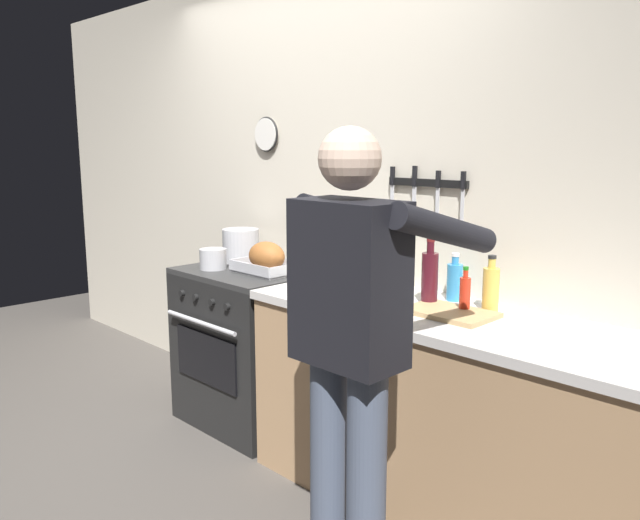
# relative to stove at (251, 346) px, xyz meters

# --- Properties ---
(ground_plane) EXTENTS (8.00, 8.00, 0.00)m
(ground_plane) POSITION_rel_stove_xyz_m (0.22, -0.99, -0.45)
(ground_plane) COLOR #4C4742
(wall_back) EXTENTS (6.00, 0.13, 2.60)m
(wall_back) POSITION_rel_stove_xyz_m (0.22, 0.36, 0.85)
(wall_back) COLOR beige
(wall_back) RESTS_ON ground
(counter_block) EXTENTS (2.03, 0.65, 0.90)m
(counter_block) POSITION_rel_stove_xyz_m (1.42, 0.00, 0.00)
(counter_block) COLOR tan
(counter_block) RESTS_ON ground
(stove) EXTENTS (0.76, 0.67, 0.90)m
(stove) POSITION_rel_stove_xyz_m (0.00, 0.00, 0.00)
(stove) COLOR black
(stove) RESTS_ON ground
(person_cook) EXTENTS (0.51, 0.63, 1.66)m
(person_cook) POSITION_rel_stove_xyz_m (1.37, -0.64, 0.50)
(person_cook) COLOR #4C566B
(person_cook) RESTS_ON ground
(roasting_pan) EXTENTS (0.35, 0.26, 0.17)m
(roasting_pan) POSITION_rel_stove_xyz_m (0.13, 0.02, 0.53)
(roasting_pan) COLOR #B7B7BC
(roasting_pan) RESTS_ON stove
(stock_pot) EXTENTS (0.22, 0.22, 0.20)m
(stock_pot) POSITION_rel_stove_xyz_m (-0.23, 0.12, 0.55)
(stock_pot) COLOR #B7B7BC
(stock_pot) RESTS_ON stove
(saucepan) EXTENTS (0.15, 0.15, 0.12)m
(saucepan) POSITION_rel_stove_xyz_m (-0.16, -0.14, 0.51)
(saucepan) COLOR #B7B7BC
(saucepan) RESTS_ON stove
(cutting_board) EXTENTS (0.36, 0.24, 0.02)m
(cutting_board) POSITION_rel_stove_xyz_m (1.34, -0.01, 0.46)
(cutting_board) COLOR tan
(cutting_board) RESTS_ON counter_block
(bottle_olive_oil) EXTENTS (0.07, 0.07, 0.30)m
(bottle_olive_oil) POSITION_rel_stove_xyz_m (0.94, 0.15, 0.58)
(bottle_olive_oil) COLOR #385623
(bottle_olive_oil) RESTS_ON counter_block
(bottle_hot_sauce) EXTENTS (0.05, 0.05, 0.20)m
(bottle_hot_sauce) POSITION_rel_stove_xyz_m (1.37, 0.06, 0.53)
(bottle_hot_sauce) COLOR red
(bottle_hot_sauce) RESTS_ON counter_block
(bottle_cooking_oil) EXTENTS (0.07, 0.07, 0.24)m
(bottle_cooking_oil) POSITION_rel_stove_xyz_m (1.43, 0.16, 0.55)
(bottle_cooking_oil) COLOR gold
(bottle_cooking_oil) RESTS_ON counter_block
(bottle_wine_red) EXTENTS (0.07, 0.07, 0.30)m
(bottle_wine_red) POSITION_rel_stove_xyz_m (1.18, 0.06, 0.57)
(bottle_wine_red) COLOR #47141E
(bottle_wine_red) RESTS_ON counter_block
(bottle_dish_soap) EXTENTS (0.07, 0.07, 0.22)m
(bottle_dish_soap) POSITION_rel_stove_xyz_m (1.21, 0.21, 0.54)
(bottle_dish_soap) COLOR #338CCC
(bottle_dish_soap) RESTS_ON counter_block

